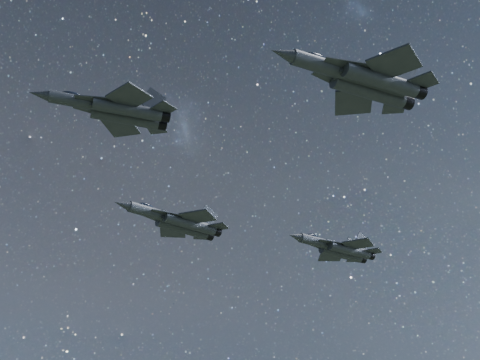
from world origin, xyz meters
TOP-DOWN VIEW (x-y plane):
  - jet_lead at (-20.62, 0.00)m, footprint 16.35×10.97m
  - jet_left at (0.77, 21.25)m, footprint 19.34×13.81m
  - jet_right at (-5.08, -23.13)m, footprint 17.47×11.94m
  - jet_slot at (22.21, 6.99)m, footprint 17.08×12.02m

SIDE VIEW (x-z plane):
  - jet_slot at x=22.21m, z-range 145.11..149.43m
  - jet_right at x=-5.08m, z-range 147.08..151.46m
  - jet_left at x=0.77m, z-range 148.82..153.76m
  - jet_lead at x=-20.62m, z-range 150.12..154.25m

